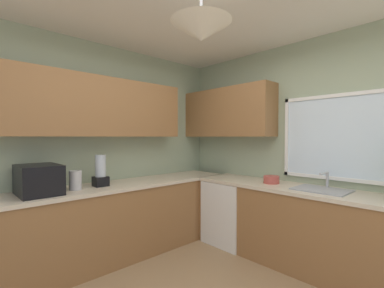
{
  "coord_description": "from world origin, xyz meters",
  "views": [
    {
      "loc": [
        1.34,
        -1.34,
        1.45
      ],
      "look_at": [
        -0.79,
        0.66,
        1.37
      ],
      "focal_mm": 24.67,
      "sensor_mm": 36.0,
      "label": 1
    }
  ],
  "objects_px": {
    "dishwasher": "(232,212)",
    "microwave": "(39,180)",
    "sink_assembly": "(322,189)",
    "bowl": "(271,180)",
    "kettle": "(75,180)",
    "blender_appliance": "(101,172)"
  },
  "relations": [
    {
      "from": "bowl",
      "to": "blender_appliance",
      "type": "distance_m",
      "value": 2.03
    },
    {
      "from": "microwave",
      "to": "sink_assembly",
      "type": "distance_m",
      "value": 2.89
    },
    {
      "from": "sink_assembly",
      "to": "bowl",
      "type": "bearing_deg",
      "value": -179.28
    },
    {
      "from": "sink_assembly",
      "to": "blender_appliance",
      "type": "distance_m",
      "value": 2.44
    },
    {
      "from": "blender_appliance",
      "to": "bowl",
      "type": "bearing_deg",
      "value": 52.03
    },
    {
      "from": "kettle",
      "to": "blender_appliance",
      "type": "distance_m",
      "value": 0.29
    },
    {
      "from": "dishwasher",
      "to": "kettle",
      "type": "xyz_separation_m",
      "value": [
        -0.64,
        -1.85,
        0.57
      ]
    },
    {
      "from": "microwave",
      "to": "sink_assembly",
      "type": "bearing_deg",
      "value": 50.66
    },
    {
      "from": "microwave",
      "to": "bowl",
      "type": "xyz_separation_m",
      "value": [
        1.24,
        2.22,
        -0.1
      ]
    },
    {
      "from": "dishwasher",
      "to": "sink_assembly",
      "type": "height_order",
      "value": "sink_assembly"
    },
    {
      "from": "microwave",
      "to": "sink_assembly",
      "type": "height_order",
      "value": "microwave"
    },
    {
      "from": "dishwasher",
      "to": "bowl",
      "type": "distance_m",
      "value": 0.78
    },
    {
      "from": "dishwasher",
      "to": "bowl",
      "type": "xyz_separation_m",
      "value": [
        0.58,
        0.03,
        0.51
      ]
    },
    {
      "from": "microwave",
      "to": "kettle",
      "type": "xyz_separation_m",
      "value": [
        0.02,
        0.34,
        -0.04
      ]
    },
    {
      "from": "bowl",
      "to": "sink_assembly",
      "type": "bearing_deg",
      "value": 0.72
    },
    {
      "from": "dishwasher",
      "to": "bowl",
      "type": "height_order",
      "value": "bowl"
    },
    {
      "from": "sink_assembly",
      "to": "microwave",
      "type": "bearing_deg",
      "value": -129.34
    },
    {
      "from": "dishwasher",
      "to": "bowl",
      "type": "relative_size",
      "value": 4.48
    },
    {
      "from": "microwave",
      "to": "sink_assembly",
      "type": "relative_size",
      "value": 0.91
    },
    {
      "from": "dishwasher",
      "to": "sink_assembly",
      "type": "relative_size",
      "value": 1.59
    },
    {
      "from": "sink_assembly",
      "to": "dishwasher",
      "type": "bearing_deg",
      "value": -178.17
    },
    {
      "from": "dishwasher",
      "to": "microwave",
      "type": "relative_size",
      "value": 1.74
    }
  ]
}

